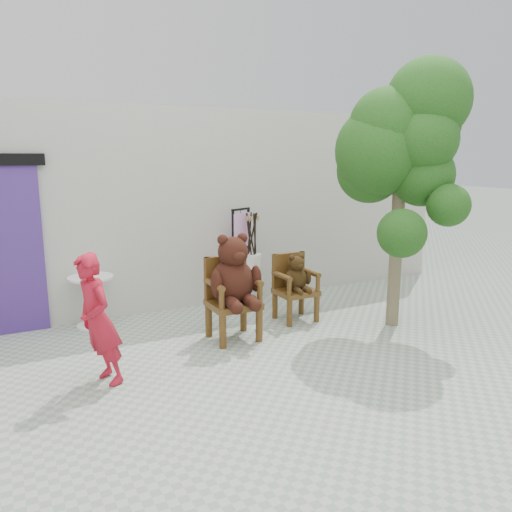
# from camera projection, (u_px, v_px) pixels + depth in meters

# --- Properties ---
(ground_plane) EXTENTS (60.00, 60.00, 0.00)m
(ground_plane) POSITION_uv_depth(u_px,v_px,m) (302.00, 362.00, 5.64)
(ground_plane) COLOR #9DA694
(ground_plane) RESTS_ON ground
(back_wall) EXTENTS (9.00, 1.00, 3.00)m
(back_wall) POSITION_uv_depth(u_px,v_px,m) (199.00, 206.00, 8.04)
(back_wall) COLOR beige
(back_wall) RESTS_ON ground
(chair_big) EXTENTS (0.67, 0.71, 1.36)m
(chair_big) POSITION_uv_depth(u_px,v_px,m) (233.00, 281.00, 6.23)
(chair_big) COLOR #442A0E
(chair_big) RESTS_ON ground
(chair_small) EXTENTS (0.54, 0.51, 0.95)m
(chair_small) POSITION_uv_depth(u_px,v_px,m) (295.00, 281.00, 7.03)
(chair_small) COLOR #442A0E
(chair_small) RESTS_ON ground
(person) EXTENTS (0.46, 0.57, 1.37)m
(person) POSITION_uv_depth(u_px,v_px,m) (98.00, 320.00, 4.97)
(person) COLOR #B41629
(person) RESTS_ON ground
(cafe_table) EXTENTS (0.60, 0.60, 0.70)m
(cafe_table) POSITION_uv_depth(u_px,v_px,m) (92.00, 295.00, 6.75)
(cafe_table) COLOR white
(cafe_table) RESTS_ON ground
(display_stand) EXTENTS (0.55, 0.50, 1.51)m
(display_stand) POSITION_uv_depth(u_px,v_px,m) (241.00, 268.00, 7.74)
(display_stand) COLOR black
(display_stand) RESTS_ON ground
(stool_bucket) EXTENTS (0.32, 0.32, 1.45)m
(stool_bucket) POSITION_uv_depth(u_px,v_px,m) (252.00, 265.00, 7.68)
(stool_bucket) COLOR white
(stool_bucket) RESTS_ON ground
(tree) EXTENTS (1.81, 1.69, 3.52)m
(tree) POSITION_uv_depth(u_px,v_px,m) (403.00, 142.00, 6.44)
(tree) COLOR brown
(tree) RESTS_ON ground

